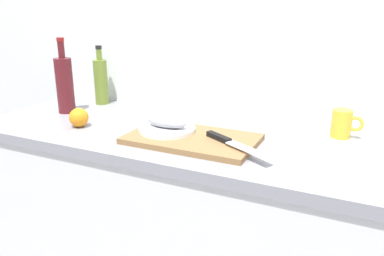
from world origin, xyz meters
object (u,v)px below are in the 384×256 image
object	(u,v)px
cutting_board	(192,139)
fish_fillet	(167,122)
white_plate	(167,129)
chef_knife	(229,142)
wine_bottle	(65,84)
coffee_mug_0	(342,124)
olive_oil_bottle	(101,81)

from	to	relation	value
cutting_board	fish_fillet	distance (m)	0.12
white_plate	chef_knife	world-z (taller)	chef_knife
chef_knife	wine_bottle	bearing A→B (deg)	-160.31
white_plate	fish_fillet	bearing A→B (deg)	0.00
coffee_mug_0	wine_bottle	bearing A→B (deg)	-171.85
cutting_board	fish_fillet	size ratio (longest dim) A/B	2.90
white_plate	cutting_board	bearing A→B (deg)	-6.90
chef_knife	olive_oil_bottle	bearing A→B (deg)	-173.91
cutting_board	white_plate	xyz separation A→B (m)	(-0.11, 0.01, 0.02)
cutting_board	fish_fillet	xyz separation A→B (m)	(-0.11, 0.01, 0.04)
white_plate	olive_oil_bottle	xyz separation A→B (m)	(-0.51, 0.29, 0.08)
fish_fillet	wine_bottle	distance (m)	0.57
cutting_board	chef_knife	world-z (taller)	chef_knife
fish_fillet	olive_oil_bottle	xyz separation A→B (m)	(-0.51, 0.29, 0.06)
fish_fillet	wine_bottle	xyz separation A→B (m)	(-0.56, 0.10, 0.07)
white_plate	coffee_mug_0	xyz separation A→B (m)	(0.57, 0.26, 0.02)
cutting_board	fish_fillet	world-z (taller)	fish_fillet
fish_fillet	olive_oil_bottle	size ratio (longest dim) A/B	0.56
wine_bottle	coffee_mug_0	distance (m)	1.15
cutting_board	wine_bottle	bearing A→B (deg)	170.44
white_plate	chef_knife	bearing A→B (deg)	-7.70
cutting_board	coffee_mug_0	world-z (taller)	coffee_mug_0
cutting_board	fish_fillet	bearing A→B (deg)	173.10
olive_oil_bottle	wine_bottle	size ratio (longest dim) A/B	0.85
fish_fillet	wine_bottle	bearing A→B (deg)	169.94
white_plate	wine_bottle	distance (m)	0.58
fish_fillet	olive_oil_bottle	distance (m)	0.59
olive_oil_bottle	coffee_mug_0	size ratio (longest dim) A/B	2.50
white_plate	fish_fillet	xyz separation A→B (m)	(0.00, 0.00, 0.03)
chef_knife	olive_oil_bottle	xyz separation A→B (m)	(-0.76, 0.32, 0.08)
cutting_board	coffee_mug_0	xyz separation A→B (m)	(0.47, 0.27, 0.04)
wine_bottle	coffee_mug_0	bearing A→B (deg)	8.15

